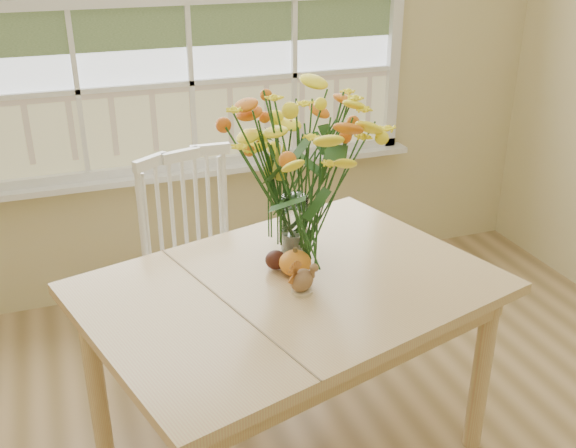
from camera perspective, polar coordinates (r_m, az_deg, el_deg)
name	(u,v)px	position (r m, az deg, el deg)	size (l,w,h in m)	color
wall_back	(187,41)	(3.47, -8.52, 15.08)	(4.00, 0.02, 2.70)	beige
window	(187,3)	(3.41, -8.57, 17.99)	(2.42, 0.12, 1.74)	silver
dining_table	(290,306)	(2.41, 0.16, -6.95)	(1.60, 1.32, 0.74)	tan
windsor_chair	(198,253)	(3.02, -7.65, -2.47)	(0.55, 0.54, 0.97)	white
flower_vase	(294,168)	(2.43, 0.55, 4.76)	(0.48, 0.48, 0.57)	white
pumpkin	(295,264)	(2.39, 0.61, -3.42)	(0.12, 0.12, 0.09)	orange
turkey_figurine	(302,280)	(2.28, 1.19, -4.79)	(0.12, 0.11, 0.12)	#CCB78C
dark_gourd	(276,261)	(2.44, -1.04, -3.13)	(0.13, 0.12, 0.07)	#38160F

